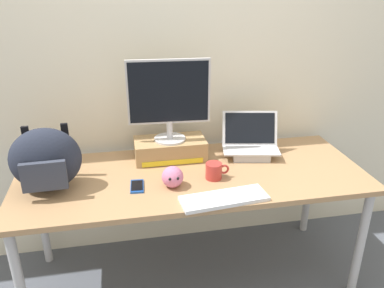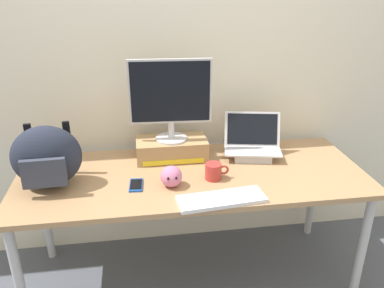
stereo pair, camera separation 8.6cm
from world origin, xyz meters
name	(u,v)px [view 1 (the left image)]	position (x,y,z in m)	size (l,w,h in m)	color
ground_plane	(192,275)	(0.00, 0.00, 0.00)	(20.00, 20.00, 0.00)	#515660
back_wall	(177,57)	(0.00, 0.48, 1.30)	(7.00, 0.10, 2.60)	silver
desk	(192,183)	(0.00, 0.00, 0.67)	(1.96, 0.77, 0.74)	#A87F56
toner_box_yellow	(170,149)	(-0.09, 0.22, 0.80)	(0.43, 0.22, 0.12)	#A88456
desktop_monitor	(169,98)	(-0.09, 0.22, 1.12)	(0.48, 0.19, 0.48)	silver
open_laptop	(250,147)	(0.40, 0.17, 0.79)	(0.37, 0.28, 0.26)	#ADADB2
external_keyboard	(224,198)	(0.10, -0.31, 0.75)	(0.45, 0.19, 0.02)	white
messenger_backpack	(46,160)	(-0.77, -0.02, 0.90)	(0.37, 0.28, 0.33)	#232838
coffee_mug	(214,171)	(0.11, -0.08, 0.78)	(0.13, 0.09, 0.09)	#B2332D
cell_phone	(137,186)	(-0.32, -0.10, 0.74)	(0.08, 0.14, 0.01)	#19479E
plush_toy	(173,177)	(-0.13, -0.13, 0.79)	(0.11, 0.11, 0.11)	#CC7099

